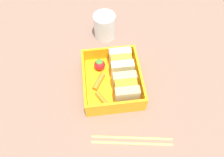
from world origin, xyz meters
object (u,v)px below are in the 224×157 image
object	(u,v)px
strawberry_far_left	(100,65)
carrot_stick_far_left	(99,80)
carrot_stick_left	(101,98)
drinking_glass	(106,26)
sandwich_center_left	(126,88)
sandwich_left	(121,63)
chopstick_pair	(132,140)

from	to	relation	value
strawberry_far_left	carrot_stick_far_left	distance (cm)	4.50
carrot_stick_left	drinking_glass	xyz separation A→B (cm)	(-22.69, 3.55, 2.07)
sandwich_center_left	drinking_glass	world-z (taller)	drinking_glass
carrot_stick_far_left	carrot_stick_left	size ratio (longest dim) A/B	1.20
sandwich_left	chopstick_pair	distance (cm)	19.68
sandwich_left	carrot_stick_left	bearing A→B (deg)	-35.17
sandwich_center_left	chopstick_pair	size ratio (longest dim) A/B	0.35
strawberry_far_left	chopstick_pair	world-z (taller)	strawberry_far_left
carrot_stick_left	sandwich_center_left	bearing A→B (deg)	99.07
sandwich_left	carrot_stick_far_left	size ratio (longest dim) A/B	1.30
carrot_stick_far_left	carrot_stick_left	world-z (taller)	carrot_stick_far_left
carrot_stick_left	drinking_glass	bearing A→B (deg)	171.12
sandwich_center_left	carrot_stick_far_left	distance (cm)	7.80
sandwich_left	strawberry_far_left	distance (cm)	5.77
strawberry_far_left	drinking_glass	world-z (taller)	drinking_glass
carrot_stick_left	carrot_stick_far_left	bearing A→B (deg)	-177.46
sandwich_center_left	strawberry_far_left	distance (cm)	10.27
sandwich_center_left	strawberry_far_left	xyz separation A→B (cm)	(-8.54, -5.61, -0.98)
carrot_stick_far_left	sandwich_center_left	bearing A→B (deg)	56.42
sandwich_left	drinking_glass	distance (cm)	14.29
drinking_glass	chopstick_pair	bearing A→B (deg)	3.95
sandwich_center_left	carrot_stick_left	bearing A→B (deg)	-80.93
strawberry_far_left	carrot_stick_left	bearing A→B (deg)	-2.78
sandwich_center_left	drinking_glass	bearing A→B (deg)	-173.36
strawberry_far_left	carrot_stick_left	size ratio (longest dim) A/B	0.86
carrot_stick_left	drinking_glass	size ratio (longest dim) A/B	0.54
strawberry_far_left	chopstick_pair	size ratio (longest dim) A/B	0.19
sandwich_center_left	carrot_stick_left	distance (cm)	6.47
sandwich_center_left	chopstick_pair	world-z (taller)	sandwich_center_left
sandwich_center_left	carrot_stick_far_left	xyz separation A→B (cm)	(-4.18, -6.30, -1.89)
drinking_glass	carrot_stick_far_left	bearing A→B (deg)	-12.15
carrot_stick_far_left	drinking_glass	xyz separation A→B (cm)	(-17.53, 3.77, 1.95)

